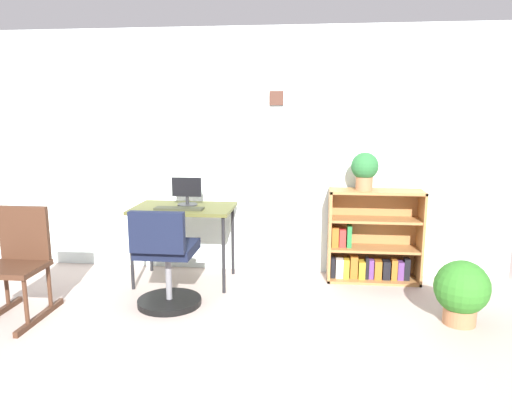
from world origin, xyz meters
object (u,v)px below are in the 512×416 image
keyboard (179,209)px  office_chair (166,265)px  rocking_chair (18,262)px  bookshelf_low (371,241)px  desk (184,213)px  monitor (187,192)px  potted_plant_floor (462,290)px  potted_plant_on_shelf (365,169)px

keyboard → office_chair: 0.61m
rocking_chair → bookshelf_low: (2.79, 1.14, -0.06)m
desk → monitor: size_ratio=3.32×
rocking_chair → bookshelf_low: size_ratio=0.98×
desk → keyboard: bearing=-91.2°
bookshelf_low → office_chair: bearing=-152.8°
office_chair → potted_plant_floor: size_ratio=1.71×
office_chair → bookshelf_low: bearing=27.2°
monitor → office_chair: bearing=-90.6°
desk → bookshelf_low: bookshelf_low is taller
desk → rocking_chair: bearing=-140.2°
potted_plant_floor → office_chair: bearing=178.6°
monitor → potted_plant_on_shelf: bearing=4.8°
office_chair → bookshelf_low: size_ratio=0.97×
rocking_chair → potted_plant_floor: bearing=3.6°
rocking_chair → bookshelf_low: 3.01m
rocking_chair → potted_plant_on_shelf: bearing=22.0°
bookshelf_low → potted_plant_on_shelf: potted_plant_on_shelf is taller
desk → keyboard: 0.15m
office_chair → potted_plant_on_shelf: (1.61, 0.83, 0.69)m
keyboard → bookshelf_low: (1.73, 0.39, -0.35)m
desk → potted_plant_on_shelf: size_ratio=2.63×
monitor → rocking_chair: (-1.08, -0.95, -0.40)m
desk → bookshelf_low: size_ratio=1.05×
desk → potted_plant_floor: (2.27, -0.68, -0.38)m
desk → rocking_chair: rocking_chair is taller
desk → keyboard: (-0.00, -0.13, 0.07)m
desk → potted_plant_floor: bearing=-16.7°
office_chair → potted_plant_on_shelf: potted_plant_on_shelf is taller
office_chair → rocking_chair: rocking_chair is taller
desk → monitor: 0.20m
bookshelf_low → potted_plant_floor: bookshelf_low is taller
desk → potted_plant_floor: size_ratio=1.86×
potted_plant_on_shelf → potted_plant_floor: bearing=-53.9°
monitor → potted_plant_floor: bearing=-18.4°
monitor → rocking_chair: 1.50m
bookshelf_low → potted_plant_floor: bearing=-59.7°
desk → potted_plant_on_shelf: 1.69m
keyboard → rocking_chair: bearing=-144.7°
monitor → bookshelf_low: (1.70, 0.19, -0.47)m
office_chair → potted_plant_floor: bearing=-1.4°
desk → monitor: monitor is taller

